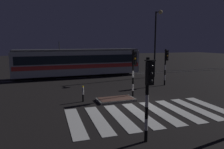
# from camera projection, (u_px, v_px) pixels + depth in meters

# --- Properties ---
(ground_plane) EXTENTS (120.00, 120.00, 0.00)m
(ground_plane) POSITION_uv_depth(u_px,v_px,m) (135.00, 104.00, 13.66)
(ground_plane) COLOR black
(rail_near) EXTENTS (80.00, 0.12, 0.03)m
(rail_near) POSITION_uv_depth(u_px,v_px,m) (91.00, 77.00, 24.52)
(rail_near) COLOR #59595E
(rail_near) RESTS_ON ground
(rail_far) EXTENTS (80.00, 0.12, 0.03)m
(rail_far) POSITION_uv_depth(u_px,v_px,m) (88.00, 75.00, 25.86)
(rail_far) COLOR #59595E
(rail_far) RESTS_ON ground
(crosswalk_zebra) EXTENTS (9.44, 4.72, 0.02)m
(crosswalk_zebra) POSITION_uv_depth(u_px,v_px,m) (150.00, 113.00, 11.85)
(crosswalk_zebra) COLOR silver
(crosswalk_zebra) RESTS_ON ground
(traffic_island) EXTENTS (2.61, 1.36, 0.18)m
(traffic_island) POSITION_uv_depth(u_px,v_px,m) (116.00, 100.00, 14.48)
(traffic_island) COLOR slate
(traffic_island) RESTS_ON ground
(traffic_light_kerb_mid_left) EXTENTS (0.36, 0.42, 3.44)m
(traffic_light_kerb_mid_left) POSITION_uv_depth(u_px,v_px,m) (148.00, 88.00, 8.09)
(traffic_light_kerb_mid_left) COLOR black
(traffic_light_kerb_mid_left) RESTS_ON ground
(traffic_light_corner_far_right) EXTENTS (0.36, 0.42, 3.42)m
(traffic_light_corner_far_right) POSITION_uv_depth(u_px,v_px,m) (166.00, 62.00, 19.39)
(traffic_light_corner_far_right) COLOR black
(traffic_light_corner_far_right) RESTS_ON ground
(traffic_light_median_centre) EXTENTS (0.36, 0.42, 3.49)m
(traffic_light_median_centre) POSITION_uv_depth(u_px,v_px,m) (134.00, 67.00, 14.98)
(traffic_light_median_centre) COLOR black
(traffic_light_median_centre) RESTS_ON ground
(street_lamp_trackside_right) EXTENTS (0.44, 1.21, 7.52)m
(street_lamp_trackside_right) POSITION_uv_depth(u_px,v_px,m) (156.00, 36.00, 23.66)
(street_lamp_trackside_right) COLOR black
(street_lamp_trackside_right) RESTS_ON ground
(tram) EXTENTS (14.71, 2.58, 4.15)m
(tram) POSITION_uv_depth(u_px,v_px,m) (79.00, 62.00, 24.50)
(tram) COLOR #B2BCC1
(tram) RESTS_ON ground
(bollard_island_edge) EXTENTS (0.12, 0.12, 1.11)m
(bollard_island_edge) POSITION_uv_depth(u_px,v_px,m) (83.00, 94.00, 14.19)
(bollard_island_edge) COLOR black
(bollard_island_edge) RESTS_ON ground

